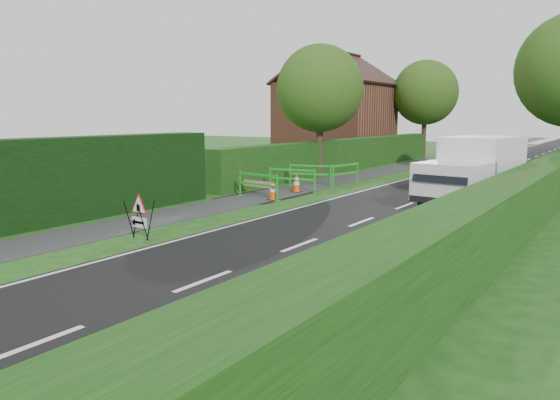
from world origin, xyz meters
The scene contains 21 objects.
ground centered at (0.00, 0.00, 0.00)m, with size 120.00×120.00×0.00m, color #174313.
road_surface centered at (2.50, 35.00, 0.00)m, with size 6.00×90.00×0.02m, color black.
footpath centered at (-3.00, 35.00, 0.01)m, with size 2.00×90.00×0.02m, color #2D2D30.
hedge_west_far centered at (-5.00, 22.00, 0.00)m, with size 1.00×24.00×1.80m, color #14380F.
hedge_east centered at (6.50, 16.00, 0.00)m, with size 1.20×50.00×1.50m, color #14380F.
house_west centered at (-10.00, 30.00, 2.90)m, with size 7.50×7.40×7.88m.
tree_nw centered at (-4.60, 18.00, 4.48)m, with size 4.40×4.40×6.70m.
tree_fw centered at (-4.60, 34.00, 4.83)m, with size 4.80×4.80×7.24m.
triangle_sign centered at (-1.28, 2.82, 0.69)m, with size 0.72×0.72×1.00m.
works_van centered at (4.42, 13.02, 1.27)m, with size 2.67×5.46×2.39m.
traffic_cone_0 centered at (4.59, 11.91, 0.39)m, with size 0.38×0.38×0.79m.
traffic_cone_1 centered at (5.49, 13.87, 0.39)m, with size 0.38×0.38×0.79m.
traffic_cone_2 centered at (5.24, 16.48, 0.39)m, with size 0.38×0.38×0.79m.
traffic_cone_3 centered at (-2.10, 10.11, 0.39)m, with size 0.38×0.38×0.79m.
traffic_cone_4 centered at (-2.49, 12.39, 0.39)m, with size 0.38×0.38×0.79m.
ped_barrier_0 centered at (-2.81, 10.11, 0.63)m, with size 2.09×0.68×1.00m.
ped_barrier_1 centered at (-2.72, 12.41, 0.63)m, with size 2.09×0.68×1.00m.
ped_barrier_2 centered at (-2.98, 14.44, 0.63)m, with size 2.08×0.84×1.00m.
ped_barrier_3 centered at (-1.88, 15.50, 0.63)m, with size 0.71×2.09×1.00m.
redwhite_plank centered at (-3.39, 10.88, 0.00)m, with size 1.50×0.04×0.25m, color red.
hatchback_car centered at (1.84, 25.33, 0.67)m, with size 1.58×3.92×1.34m, color white.
Camera 1 is at (9.23, -6.53, 3.12)m, focal length 35.00 mm.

